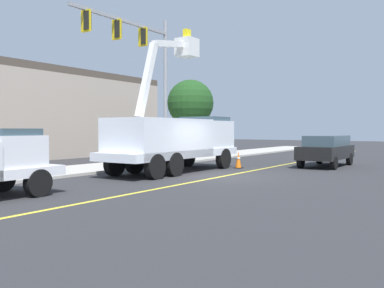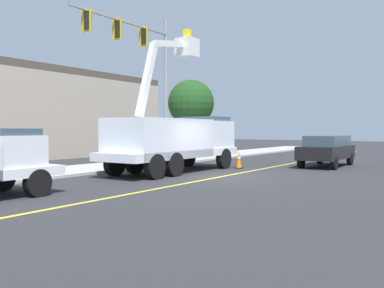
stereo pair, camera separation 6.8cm
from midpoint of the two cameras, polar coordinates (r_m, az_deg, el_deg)
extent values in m
plane|color=#2D2D30|center=(18.05, 4.30, -4.46)|extent=(120.00, 120.00, 0.00)
cube|color=#B2ADA3|center=(22.34, -11.54, -3.09)|extent=(60.05, 4.50, 0.12)
cube|color=yellow|center=(18.05, 4.30, -4.45)|extent=(50.00, 0.91, 0.01)
cube|color=white|center=(19.84, -2.46, -1.26)|extent=(8.24, 2.62, 0.36)
cube|color=white|center=(21.98, 1.60, 1.07)|extent=(2.66, 2.39, 1.60)
cube|color=#384C56|center=(22.15, 1.88, 2.89)|extent=(1.84, 2.13, 0.64)
cube|color=white|center=(19.03, -4.23, 0.77)|extent=(5.28, 2.58, 1.80)
cube|color=white|center=(18.41, -6.11, 8.80)|extent=(1.30, 0.29, 3.37)
cube|color=white|center=(20.08, -2.72, 13.51)|extent=(2.59, 0.30, 0.64)
cube|color=white|center=(21.10, -0.58, 13.04)|extent=(0.90, 0.90, 0.90)
cube|color=yellow|center=(21.22, -0.58, 14.63)|extent=(0.36, 0.24, 0.60)
cylinder|color=black|center=(22.85, -0.46, -1.78)|extent=(1.04, 0.36, 1.04)
cylinder|color=black|center=(21.66, 4.46, -2.00)|extent=(1.04, 0.36, 1.04)
cylinder|color=black|center=(19.43, -7.73, -2.47)|extent=(1.04, 0.36, 1.04)
cylinder|color=black|center=(18.02, -2.37, -2.80)|extent=(1.04, 0.36, 1.04)
cylinder|color=black|center=(18.48, -10.44, -2.72)|extent=(1.04, 0.36, 1.04)
cylinder|color=black|center=(16.98, -5.00, -3.11)|extent=(1.04, 0.36, 1.04)
cube|color=white|center=(13.79, -24.68, -1.22)|extent=(2.04, 1.96, 1.10)
cube|color=#384C56|center=(13.88, -24.00, 0.79)|extent=(1.37, 1.78, 0.56)
cylinder|color=black|center=(14.99, -24.50, -4.35)|extent=(0.84, 0.31, 0.84)
cylinder|color=black|center=(13.42, -20.26, -5.01)|extent=(0.84, 0.31, 0.84)
cube|color=black|center=(23.91, 18.04, -1.06)|extent=(4.83, 1.97, 0.70)
cube|color=#384C56|center=(24.03, 18.15, 0.38)|extent=(3.48, 1.72, 0.60)
cylinder|color=black|center=(22.15, 18.99, -2.48)|extent=(0.68, 0.25, 0.68)
cylinder|color=black|center=(22.65, 14.80, -2.34)|extent=(0.68, 0.25, 0.68)
cylinder|color=black|center=(25.31, 20.91, -1.95)|extent=(0.68, 0.25, 0.68)
cylinder|color=black|center=(25.74, 17.19, -1.84)|extent=(0.68, 0.25, 0.68)
cube|color=black|center=(21.92, 6.49, -3.27)|extent=(0.40, 0.40, 0.04)
cone|color=orange|center=(21.88, 6.50, -2.12)|extent=(0.32, 0.32, 0.84)
cylinder|color=white|center=(21.88, 6.50, -1.91)|extent=(0.20, 0.20, 0.08)
cylinder|color=gray|center=(24.56, -3.51, 7.04)|extent=(0.22, 0.22, 8.37)
cube|color=gray|center=(22.48, -9.22, 16.33)|extent=(7.04, 0.27, 0.16)
cube|color=gold|center=(23.44, -6.61, 14.36)|extent=(0.13, 0.56, 1.00)
cube|color=black|center=(23.38, -6.42, 14.39)|extent=(0.20, 0.32, 0.84)
cube|color=gold|center=(21.99, -10.14, 15.17)|extent=(0.13, 0.56, 1.00)
cube|color=black|center=(21.93, -9.95, 15.21)|extent=(0.20, 0.32, 0.84)
cube|color=gold|center=(20.64, -14.19, 16.02)|extent=(0.13, 0.56, 1.00)
cube|color=black|center=(20.56, -14.00, 16.08)|extent=(0.20, 0.32, 0.84)
cylinder|color=brown|center=(29.64, -0.08, 0.75)|extent=(0.32, 0.32, 2.76)
sphere|color=#1E471C|center=(29.69, -0.08, 5.65)|extent=(3.30, 3.30, 3.30)
camera|label=1|loc=(0.03, -89.89, 0.00)|focal=38.94mm
camera|label=2|loc=(0.03, 90.11, 0.00)|focal=38.94mm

